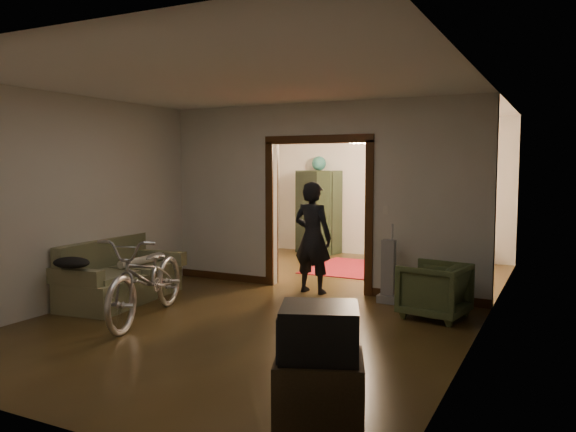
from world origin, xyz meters
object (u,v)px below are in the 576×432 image
Objects in this scene: bicycle at (148,277)px; desk at (438,245)px; sofa at (122,271)px; person at (313,237)px; armchair at (434,290)px; locker at (319,212)px.

desk is at bearing 51.73° from bicycle.
person is (2.16, 1.64, 0.40)m from sofa.
bicycle is at bearing -52.19° from armchair.
locker reaches higher than desk.
person is 0.93× the size of locker.
armchair is at bearing 168.76° from person.
locker is 1.87× the size of desk.
locker is at bearing -62.06° from person.
person is at bearing 45.94° from bicycle.
armchair is at bearing -98.40° from desk.
sofa reaches higher than desk.
sofa is 1.11× the size of person.
armchair is 5.35m from locker.
person is at bearing 30.78° from sofa.
sofa is 0.92× the size of bicycle.
sofa is 2.74m from person.
desk reaches higher than armchair.
sofa is 6.01m from desk.
bicycle is at bearing -131.91° from desk.
locker reaches higher than armchair.
locker is at bearing 75.72° from sofa.
bicycle is 1.21× the size of person.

